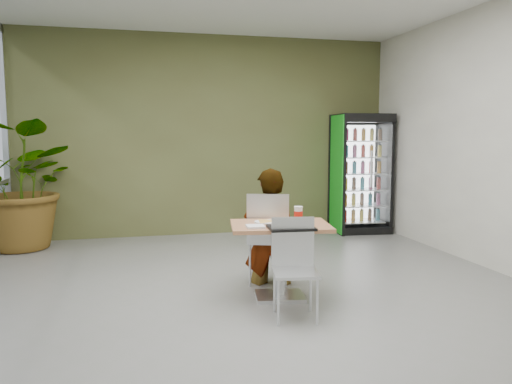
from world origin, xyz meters
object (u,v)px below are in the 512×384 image
(cafeteria_tray, at_px, (291,228))
(potted_plant, at_px, (25,185))
(dining_table, at_px, (280,245))
(soda_cup, at_px, (298,214))
(beverage_fridge, at_px, (361,173))
(seated_woman, at_px, (270,240))
(chair_near, at_px, (294,259))
(chair_far, at_px, (268,231))

(cafeteria_tray, distance_m, potted_plant, 4.35)
(dining_table, distance_m, soda_cup, 0.36)
(dining_table, relative_size, cafeteria_tray, 2.47)
(beverage_fridge, bearing_deg, dining_table, -122.12)
(beverage_fridge, distance_m, potted_plant, 5.17)
(seated_woman, bearing_deg, dining_table, 103.77)
(chair_near, xyz_separation_m, cafeteria_tray, (0.03, 0.19, 0.25))
(chair_far, xyz_separation_m, seated_woman, (0.03, 0.05, -0.11))
(chair_near, bearing_deg, dining_table, 98.87)
(seated_woman, bearing_deg, cafeteria_tray, 106.74)
(cafeteria_tray, relative_size, beverage_fridge, 0.22)
(chair_near, bearing_deg, beverage_fridge, 66.58)
(cafeteria_tray, distance_m, beverage_fridge, 3.99)
(beverage_fridge, bearing_deg, seated_woman, -127.01)
(chair_near, relative_size, beverage_fridge, 0.45)
(chair_near, height_order, soda_cup, soda_cup)
(chair_far, distance_m, beverage_fridge, 3.43)
(dining_table, distance_m, potted_plant, 4.14)
(dining_table, height_order, potted_plant, potted_plant)
(chair_near, bearing_deg, potted_plant, 140.18)
(chair_near, distance_m, seated_woman, 0.99)
(beverage_fridge, bearing_deg, chair_far, -126.85)
(seated_woman, xyz_separation_m, soda_cup, (0.17, -0.45, 0.34))
(dining_table, height_order, cafeteria_tray, cafeteria_tray)
(chair_far, distance_m, seated_woman, 0.12)
(soda_cup, height_order, beverage_fridge, beverage_fridge)
(seated_woman, height_order, soda_cup, seated_woman)
(chair_far, relative_size, seated_woman, 0.64)
(soda_cup, xyz_separation_m, beverage_fridge, (2.07, 2.93, 0.15))
(dining_table, relative_size, chair_far, 1.04)
(dining_table, xyz_separation_m, beverage_fridge, (2.28, 3.01, 0.44))
(seated_woman, relative_size, soda_cup, 10.03)
(cafeteria_tray, relative_size, potted_plant, 0.23)
(dining_table, relative_size, chair_near, 1.19)
(seated_woman, relative_size, cafeteria_tray, 3.71)
(chair_far, bearing_deg, potted_plant, -22.69)
(seated_woman, bearing_deg, beverage_fridge, -114.37)
(soda_cup, bearing_deg, potted_plant, 137.33)
(seated_woman, xyz_separation_m, beverage_fridge, (2.24, 2.49, 0.50))
(potted_plant, bearing_deg, seated_woman, -39.48)
(dining_table, height_order, chair_far, chair_far)
(chair_near, distance_m, beverage_fridge, 4.19)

